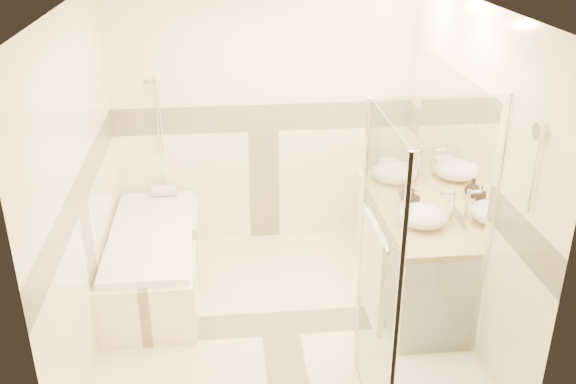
{
  "coord_description": "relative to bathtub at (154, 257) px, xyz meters",
  "views": [
    {
      "loc": [
        -0.38,
        -4.25,
        3.12
      ],
      "look_at": [
        0.1,
        0.25,
        1.05
      ],
      "focal_mm": 40.0,
      "sensor_mm": 36.0,
      "label": 1
    }
  ],
  "objects": [
    {
      "name": "room",
      "position": [
        1.08,
        -0.64,
        0.95
      ],
      "size": [
        2.82,
        3.02,
        2.52
      ],
      "color": "#F2E6C1",
      "rests_on": "ground"
    },
    {
      "name": "rolled_towel",
      "position": [
        0.06,
        0.71,
        0.31
      ],
      "size": [
        0.23,
        0.11,
        0.11
      ],
      "primitive_type": "cylinder",
      "rotation": [
        0.0,
        1.57,
        0.0
      ],
      "color": "white",
      "rests_on": "bathtub"
    },
    {
      "name": "faucet_near",
      "position": [
        2.35,
        0.17,
        0.71
      ],
      "size": [
        0.12,
        0.03,
        0.29
      ],
      "color": "silver",
      "rests_on": "vanity"
    },
    {
      "name": "folded_towels",
      "position": [
        2.13,
        0.37,
        0.59
      ],
      "size": [
        0.24,
        0.32,
        0.09
      ],
      "primitive_type": "cube",
      "rotation": [
        0.0,
        0.0,
        -0.25
      ],
      "color": "white",
      "rests_on": "vanity"
    },
    {
      "name": "bathtub",
      "position": [
        0.0,
        0.0,
        0.0
      ],
      "size": [
        0.75,
        1.7,
        0.56
      ],
      "color": "#F7EBC6",
      "rests_on": "ground"
    },
    {
      "name": "vessel_sink_far",
      "position": [
        2.13,
        -0.68,
        0.62
      ],
      "size": [
        0.38,
        0.38,
        0.15
      ],
      "primitive_type": "ellipsoid",
      "color": "white",
      "rests_on": "vanity"
    },
    {
      "name": "vessel_sink_near",
      "position": [
        2.13,
        0.17,
        0.62
      ],
      "size": [
        0.41,
        0.41,
        0.16
      ],
      "primitive_type": "ellipsoid",
      "color": "white",
      "rests_on": "vanity"
    },
    {
      "name": "amenity_bottle_a",
      "position": [
        2.13,
        -0.4,
        0.63
      ],
      "size": [
        0.1,
        0.11,
        0.18
      ],
      "primitive_type": "imported",
      "rotation": [
        0.0,
        0.0,
        0.39
      ],
      "color": "black",
      "rests_on": "vanity"
    },
    {
      "name": "shower_enclosure",
      "position": [
        1.86,
        -1.62,
        0.2
      ],
      "size": [
        0.96,
        0.93,
        2.04
      ],
      "color": "#F7EBC6",
      "rests_on": "ground"
    },
    {
      "name": "faucet_far",
      "position": [
        2.35,
        -0.68,
        0.7
      ],
      "size": [
        0.11,
        0.03,
        0.28
      ],
      "color": "silver",
      "rests_on": "vanity"
    },
    {
      "name": "amenity_bottle_b",
      "position": [
        2.13,
        -0.22,
        0.62
      ],
      "size": [
        0.14,
        0.14,
        0.16
      ],
      "primitive_type": "imported",
      "rotation": [
        0.0,
        0.0,
        -0.14
      ],
      "color": "black",
      "rests_on": "vanity"
    },
    {
      "name": "vanity",
      "position": [
        2.15,
        -0.35,
        0.12
      ],
      "size": [
        0.58,
        1.62,
        0.85
      ],
      "color": "white",
      "rests_on": "ground"
    }
  ]
}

